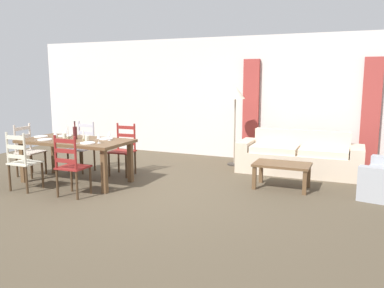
% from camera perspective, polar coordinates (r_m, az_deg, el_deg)
% --- Properties ---
extents(ground_plane, '(9.60, 9.60, 0.02)m').
position_cam_1_polar(ground_plane, '(6.46, -7.00, -6.90)').
color(ground_plane, '#4F4332').
extents(wall_far, '(9.60, 0.16, 2.70)m').
position_cam_1_polar(wall_far, '(9.20, 3.32, 6.64)').
color(wall_far, silver).
rests_on(wall_far, ground_plane).
extents(curtain_panel_left, '(0.35, 0.08, 2.20)m').
position_cam_1_polar(curtain_panel_left, '(8.82, 8.43, 4.81)').
color(curtain_panel_left, '#A03833').
rests_on(curtain_panel_left, ground_plane).
extents(curtain_panel_right, '(0.35, 0.08, 2.20)m').
position_cam_1_polar(curtain_panel_right, '(8.52, 24.24, 3.91)').
color(curtain_panel_right, '#A03833').
rests_on(curtain_panel_right, ground_plane).
extents(dining_table, '(1.90, 0.96, 0.75)m').
position_cam_1_polar(dining_table, '(7.14, -16.31, -0.09)').
color(dining_table, brown).
rests_on(dining_table, ground_plane).
extents(dining_chair_near_left, '(0.42, 0.40, 0.96)m').
position_cam_1_polar(dining_chair_near_left, '(6.93, -23.11, -2.32)').
color(dining_chair_near_left, beige).
rests_on(dining_chair_near_left, ground_plane).
extents(dining_chair_near_right, '(0.44, 0.42, 0.96)m').
position_cam_1_polar(dining_chair_near_right, '(6.32, -16.95, -3.04)').
color(dining_chair_near_right, maroon).
rests_on(dining_chair_near_right, ground_plane).
extents(dining_chair_far_left, '(0.44, 0.43, 0.96)m').
position_cam_1_polar(dining_chair_far_left, '(8.02, -15.40, -0.38)').
color(dining_chair_far_left, silver).
rests_on(dining_chair_far_left, ground_plane).
extents(dining_chair_far_right, '(0.44, 0.42, 0.96)m').
position_cam_1_polar(dining_chair_far_right, '(7.54, -9.82, -0.79)').
color(dining_chair_far_right, maroon).
rests_on(dining_chair_far_right, ground_plane).
extents(dining_chair_head_west, '(0.41, 0.43, 0.96)m').
position_cam_1_polar(dining_chair_head_west, '(7.95, -22.42, -0.84)').
color(dining_chair_head_west, beige).
rests_on(dining_chair_head_west, ground_plane).
extents(dinner_plate_near_left, '(0.24, 0.24, 0.02)m').
position_cam_1_polar(dinner_plate_near_left, '(7.24, -20.35, 0.59)').
color(dinner_plate_near_left, white).
rests_on(dinner_plate_near_left, dining_table).
extents(fork_near_left, '(0.03, 0.17, 0.01)m').
position_cam_1_polar(fork_near_left, '(7.35, -21.19, 0.62)').
color(fork_near_left, silver).
rests_on(fork_near_left, dining_table).
extents(dinner_plate_near_right, '(0.24, 0.24, 0.02)m').
position_cam_1_polar(dinner_plate_near_right, '(6.66, -14.73, 0.14)').
color(dinner_plate_near_right, white).
rests_on(dinner_plate_near_right, dining_table).
extents(fork_near_right, '(0.03, 0.17, 0.01)m').
position_cam_1_polar(fork_near_right, '(6.75, -15.73, 0.17)').
color(fork_near_right, silver).
rests_on(fork_near_right, dining_table).
extents(dinner_plate_far_left, '(0.24, 0.24, 0.02)m').
position_cam_1_polar(dinner_plate_far_left, '(7.61, -17.76, 1.13)').
color(dinner_plate_far_left, white).
rests_on(dinner_plate_far_left, dining_table).
extents(fork_far_left, '(0.02, 0.17, 0.01)m').
position_cam_1_polar(fork_far_left, '(7.71, -18.60, 1.15)').
color(fork_far_left, silver).
rests_on(fork_far_left, dining_table).
extents(dinner_plate_far_right, '(0.24, 0.24, 0.02)m').
position_cam_1_polar(dinner_plate_far_right, '(7.05, -12.23, 0.75)').
color(dinner_plate_far_right, white).
rests_on(dinner_plate_far_right, dining_table).
extents(fork_far_right, '(0.02, 0.17, 0.01)m').
position_cam_1_polar(fork_far_right, '(7.14, -13.21, 0.77)').
color(fork_far_right, silver).
rests_on(fork_far_right, dining_table).
extents(dinner_plate_head_west, '(0.24, 0.24, 0.02)m').
position_cam_1_polar(dinner_plate_head_west, '(7.65, -20.85, 1.01)').
color(dinner_plate_head_west, white).
rests_on(dinner_plate_head_west, dining_table).
extents(fork_head_west, '(0.03, 0.17, 0.01)m').
position_cam_1_polar(fork_head_west, '(7.75, -21.65, 1.02)').
color(fork_head_west, silver).
rests_on(fork_head_west, dining_table).
extents(wine_bottle, '(0.07, 0.07, 0.32)m').
position_cam_1_polar(wine_bottle, '(7.16, -16.42, 1.59)').
color(wine_bottle, '#471919').
rests_on(wine_bottle, dining_table).
extents(wine_glass_near_left, '(0.06, 0.06, 0.16)m').
position_cam_1_polar(wine_glass_near_left, '(7.22, -19.02, 1.46)').
color(wine_glass_near_left, white).
rests_on(wine_glass_near_left, dining_table).
extents(wine_glass_near_right, '(0.06, 0.06, 0.16)m').
position_cam_1_polar(wine_glass_near_right, '(6.63, -13.24, 1.05)').
color(wine_glass_near_right, white).
rests_on(wine_glass_near_right, dining_table).
extents(wine_glass_far_left, '(0.06, 0.06, 0.16)m').
position_cam_1_polar(wine_glass_far_left, '(7.41, -17.66, 1.73)').
color(wine_glass_far_left, white).
rests_on(wine_glass_far_left, dining_table).
extents(wine_glass_far_right, '(0.06, 0.06, 0.16)m').
position_cam_1_polar(wine_glass_far_right, '(6.87, -11.79, 1.40)').
color(wine_glass_far_right, white).
rests_on(wine_glass_far_right, dining_table).
extents(coffee_cup_primary, '(0.07, 0.07, 0.09)m').
position_cam_1_polar(coffee_cup_primary, '(6.93, -14.85, 0.79)').
color(coffee_cup_primary, beige).
rests_on(coffee_cup_primary, dining_table).
extents(coffee_cup_secondary, '(0.07, 0.07, 0.09)m').
position_cam_1_polar(coffee_cup_secondary, '(7.36, -17.82, 1.15)').
color(coffee_cup_secondary, beige).
rests_on(coffee_cup_secondary, dining_table).
extents(candle_tall, '(0.05, 0.05, 0.24)m').
position_cam_1_polar(candle_tall, '(7.25, -17.36, 1.22)').
color(candle_tall, '#998C66').
rests_on(candle_tall, dining_table).
extents(candle_short, '(0.05, 0.05, 0.18)m').
position_cam_1_polar(candle_short, '(6.97, -15.30, 0.84)').
color(candle_short, '#998C66').
rests_on(candle_short, dining_table).
extents(couch, '(2.29, 0.84, 0.80)m').
position_cam_1_polar(couch, '(7.86, 15.11, -1.94)').
color(couch, beige).
rests_on(couch, ground_plane).
extents(coffee_table, '(0.90, 0.56, 0.42)m').
position_cam_1_polar(coffee_table, '(6.69, 12.78, -3.27)').
color(coffee_table, brown).
rests_on(coffee_table, ground_plane).
extents(standing_lamp, '(0.40, 0.40, 1.64)m').
position_cam_1_polar(standing_lamp, '(8.20, 6.23, 6.68)').
color(standing_lamp, '#332D28').
rests_on(standing_lamp, ground_plane).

